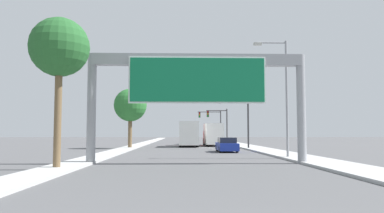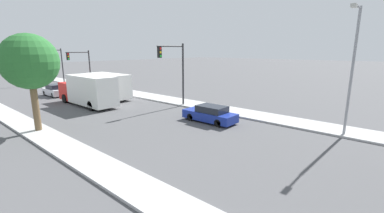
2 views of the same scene
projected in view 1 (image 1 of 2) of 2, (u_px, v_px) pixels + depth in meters
sidewalk_right at (231, 143)px, 64.82m from camera, size 3.00×120.00×0.15m
median_strip_left at (145, 143)px, 64.39m from camera, size 2.00×120.00×0.15m
sign_gantry at (197, 80)px, 22.95m from camera, size 13.44×0.73×6.74m
car_mid_left at (187, 140)px, 59.63m from camera, size 1.71×4.21×1.55m
car_near_center at (227, 145)px, 36.69m from camera, size 1.82×4.68×1.43m
truck_box_primary at (188, 134)px, 50.61m from camera, size 2.46×8.99×3.33m
truck_box_secondary at (213, 135)px, 53.13m from camera, size 2.33×8.94×3.14m
traffic_light_near_intersection at (239, 111)px, 43.12m from camera, size 3.67×0.32×6.64m
traffic_light_mid_block at (220, 120)px, 63.03m from camera, size 3.61×0.32×5.90m
traffic_light_far_intersection at (213, 121)px, 73.01m from camera, size 4.61×0.32×6.22m
palm_tree_foreground at (59, 49)px, 19.49m from camera, size 3.09×3.09×7.91m
palm_tree_background at (130, 105)px, 44.73m from camera, size 3.93×3.93×7.15m
street_lamp_right at (283, 89)px, 27.73m from camera, size 2.53×0.28×8.76m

